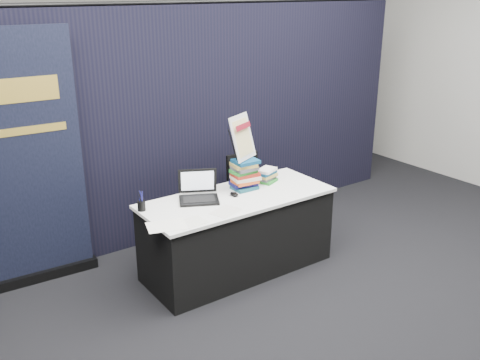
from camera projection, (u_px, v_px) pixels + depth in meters
name	position (u px, v px, depth m)	size (l,w,h in m)	color
floor	(273.00, 294.00, 4.74)	(8.00, 8.00, 0.00)	black
wall_back	(91.00, 50.00, 7.21)	(8.00, 0.02, 3.50)	#ACAAA3
drape_partition	(180.00, 126.00, 5.55)	(6.00, 0.08, 2.40)	black
display_table	(238.00, 233.00, 5.03)	(1.80, 0.75, 0.75)	black
laptop	(196.00, 193.00, 4.81)	(0.42, 0.42, 0.26)	black
mouse	(234.00, 194.00, 4.91)	(0.06, 0.10, 0.03)	black
brochure_left	(166.00, 226.00, 4.30)	(0.31, 0.22, 0.00)	white
brochure_mid	(190.00, 223.00, 4.36)	(0.26, 0.18, 0.00)	silver
brochure_right	(226.00, 211.00, 4.57)	(0.25, 0.18, 0.00)	silver
pen_cup	(142.00, 206.00, 4.58)	(0.07, 0.07, 0.09)	black
book_stack_tall	(244.00, 174.00, 5.05)	(0.25, 0.20, 0.29)	#174B58
book_stack_short	(267.00, 175.00, 5.25)	(0.22, 0.20, 0.13)	#217D28
info_sign	(243.00, 138.00, 4.95)	(0.34, 0.24, 0.43)	black
pullup_banner	(31.00, 176.00, 4.65)	(0.97, 0.15, 2.28)	black
stacking_chair	(250.00, 191.00, 5.75)	(0.43, 0.44, 0.88)	black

